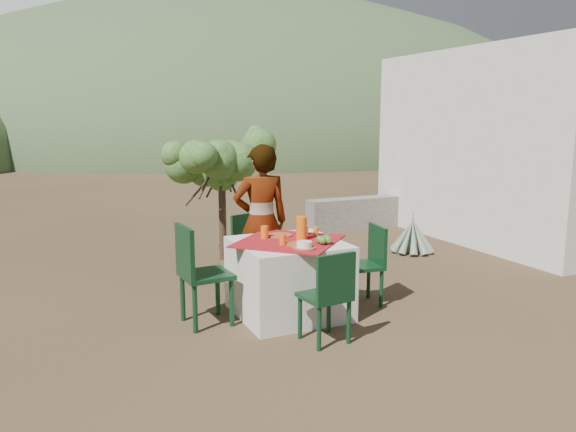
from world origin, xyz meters
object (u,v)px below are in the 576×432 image
object	(u,v)px
chair_near	(329,293)
shrub_tree	(224,168)
agave	(412,237)
guesthouse	(532,145)
person	(261,222)
table	(288,278)
chair_left	(198,270)
juice_pitcher	(302,228)
chair_far	(250,246)
chair_right	(368,261)

from	to	relation	value
chair_near	shrub_tree	xyz separation A→B (m)	(0.11, 3.28, 0.81)
agave	guesthouse	bearing A→B (deg)	6.36
person	agave	distance (m)	3.00
chair_near	agave	distance (m)	3.68
person	table	bearing A→B (deg)	99.71
chair_left	table	bearing A→B (deg)	-99.09
chair_left	juice_pitcher	world-z (taller)	juice_pitcher
juice_pitcher	chair_far	bearing A→B (deg)	96.35
shrub_tree	guesthouse	xyz separation A→B (m)	(5.16, -0.53, 0.23)
agave	juice_pitcher	distance (m)	3.14
person	juice_pitcher	world-z (taller)	person
juice_pitcher	shrub_tree	bearing A→B (deg)	90.26
shrub_tree	agave	bearing A→B (deg)	-17.43
shrub_tree	juice_pitcher	world-z (taller)	shrub_tree
person	shrub_tree	xyz separation A→B (m)	(0.16, 1.80, 0.43)
chair_right	person	bearing A→B (deg)	-118.83
person	chair_far	bearing A→B (deg)	-89.44
chair_far	chair_left	size ratio (longest dim) A/B	0.86
guesthouse	shrub_tree	bearing A→B (deg)	174.10
chair_right	agave	size ratio (longest dim) A/B	1.22
chair_left	shrub_tree	world-z (taller)	shrub_tree
chair_left	chair_right	bearing A→B (deg)	-98.19
table	shrub_tree	size ratio (longest dim) A/B	0.81
agave	juice_pitcher	xyz separation A→B (m)	(-2.59, -1.65, 0.65)
table	juice_pitcher	bearing A→B (deg)	-6.50
table	juice_pitcher	distance (m)	0.52
guesthouse	juice_pitcher	xyz separation A→B (m)	(-5.15, -1.93, -0.62)
shrub_tree	guesthouse	world-z (taller)	guesthouse
person	juice_pitcher	size ratio (longest dim) A/B	7.18
chair_near	juice_pitcher	distance (m)	0.93
table	chair_far	xyz separation A→B (m)	(0.01, 1.13, 0.09)
chair_far	chair_near	bearing A→B (deg)	-110.76
shrub_tree	juice_pitcher	bearing A→B (deg)	-89.74
person	guesthouse	size ratio (longest dim) A/B	0.40
table	agave	distance (m)	3.18
chair_left	juice_pitcher	size ratio (longest dim) A/B	4.15
shrub_tree	agave	distance (m)	2.92
chair_far	juice_pitcher	bearing A→B (deg)	-104.46
chair_far	shrub_tree	size ratio (longest dim) A/B	0.52
chair_left	agave	distance (m)	3.97
chair_near	guesthouse	distance (m)	6.04
chair_far	agave	bearing A→B (deg)	-10.33
table	person	size ratio (longest dim) A/B	0.77
chair_far	chair_right	world-z (taller)	chair_right
chair_left	chair_near	bearing A→B (deg)	-139.08
juice_pitcher	chair_near	bearing A→B (deg)	-98.68
person	chair_right	bearing A→B (deg)	149.95
agave	chair_right	bearing A→B (deg)	-137.40
chair_right	juice_pitcher	distance (m)	0.87
guesthouse	juice_pitcher	world-z (taller)	guesthouse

